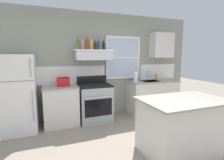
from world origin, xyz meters
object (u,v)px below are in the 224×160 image
at_px(refrigerator, 18,94).
at_px(kitchen_island, 182,126).
at_px(bottle_amber_wine, 87,45).
at_px(dish_soap_bottle, 156,77).
at_px(stove_range, 95,102).
at_px(bottle_olive_oil_square, 79,44).
at_px(bottle_brown_stout, 95,46).
at_px(bottle_rose_pink, 82,45).
at_px(bottle_champagne_gold_foil, 91,45).
at_px(toaster, 63,82).
at_px(bottle_clear_tall, 107,45).
at_px(bottle_balsamic_dark, 104,46).
at_px(paper_towel_roll, 136,77).
at_px(bottle_blue_liqueur, 98,46).

distance_m(refrigerator, kitchen_island, 3.24).
bearing_deg(bottle_amber_wine, dish_soap_bottle, 1.21).
distance_m(stove_range, bottle_amber_wine, 1.41).
relative_size(bottle_olive_oil_square, bottle_brown_stout, 1.28).
height_order(bottle_olive_oil_square, dish_soap_bottle, bottle_olive_oil_square).
height_order(bottle_rose_pink, bottle_champagne_gold_foil, bottle_champagne_gold_foil).
xyz_separation_m(toaster, bottle_amber_wine, (0.59, 0.02, 0.86)).
height_order(stove_range, bottle_rose_pink, bottle_rose_pink).
xyz_separation_m(bottle_brown_stout, kitchen_island, (0.95, -1.94, -1.38)).
relative_size(stove_range, bottle_amber_wine, 3.81).
height_order(bottle_rose_pink, dish_soap_bottle, bottle_rose_pink).
bearing_deg(bottle_clear_tall, bottle_rose_pink, -177.98).
relative_size(bottle_amber_wine, dish_soap_bottle, 1.59).
relative_size(bottle_balsamic_dark, kitchen_island, 0.16).
bearing_deg(kitchen_island, stove_range, 118.38).
bearing_deg(bottle_rose_pink, stove_range, -24.76).
bearing_deg(paper_towel_roll, bottle_amber_wine, 177.47).
xyz_separation_m(bottle_brown_stout, paper_towel_roll, (1.10, -0.06, -0.79)).
bearing_deg(bottle_blue_liqueur, paper_towel_roll, -6.69).
height_order(bottle_amber_wine, bottle_balsamic_dark, bottle_amber_wine).
bearing_deg(bottle_olive_oil_square, dish_soap_bottle, 2.44).
relative_size(bottle_rose_pink, dish_soap_bottle, 1.50).
xyz_separation_m(bottle_olive_oil_square, bottle_brown_stout, (0.41, 0.05, -0.03)).
xyz_separation_m(stove_range, kitchen_island, (1.00, -1.85, -0.01)).
height_order(refrigerator, bottle_blue_liqueur, bottle_blue_liqueur).
xyz_separation_m(bottle_rose_pink, bottle_amber_wine, (0.11, -0.02, 0.01)).
relative_size(stove_range, bottle_blue_liqueur, 4.26).
height_order(bottle_rose_pink, bottle_clear_tall, bottle_clear_tall).
bearing_deg(bottle_rose_pink, bottle_brown_stout, -4.02).
distance_m(bottle_brown_stout, bottle_balsamic_dark, 0.21).
height_order(bottle_blue_liqueur, bottle_balsamic_dark, bottle_blue_liqueur).
xyz_separation_m(paper_towel_roll, kitchen_island, (-0.15, -1.89, -0.59)).
xyz_separation_m(refrigerator, dish_soap_bottle, (3.53, 0.16, 0.18)).
xyz_separation_m(bottle_blue_liqueur, kitchen_island, (0.85, -2.00, -1.40)).
relative_size(stove_range, dish_soap_bottle, 6.06).
bearing_deg(paper_towel_roll, dish_soap_bottle, 7.80).
relative_size(toaster, bottle_blue_liqueur, 1.16).
height_order(stove_range, bottle_balsamic_dark, bottle_balsamic_dark).
height_order(bottle_olive_oil_square, bottle_balsamic_dark, bottle_olive_oil_square).
bearing_deg(bottle_amber_wine, bottle_brown_stout, 0.40).
relative_size(refrigerator, bottle_balsamic_dark, 7.20).
height_order(bottle_rose_pink, bottle_brown_stout, bottle_rose_pink).
relative_size(bottle_amber_wine, bottle_blue_liqueur, 1.12).
bearing_deg(stove_range, toaster, 174.03).
bearing_deg(bottle_champagne_gold_foil, paper_towel_roll, -2.96).
xyz_separation_m(stove_range, bottle_rose_pink, (-0.25, 0.12, 1.39)).
bearing_deg(bottle_balsamic_dark, refrigerator, -176.34).
bearing_deg(kitchen_island, refrigerator, 145.42).
distance_m(bottle_olive_oil_square, bottle_blue_liqueur, 0.52).
xyz_separation_m(dish_soap_bottle, kitchen_island, (-0.88, -1.99, -0.54)).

